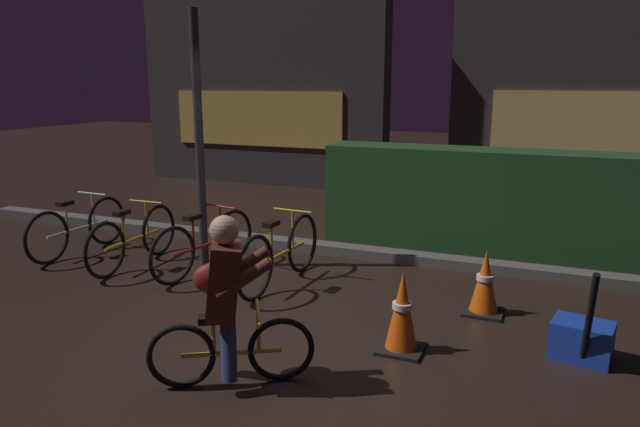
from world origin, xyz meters
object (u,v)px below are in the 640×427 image
(traffic_cone_near, at_px, (402,312))
(street_post, at_px, (199,142))
(parked_bike_left_mid, at_px, (133,238))
(parked_bike_center_left, at_px, (205,244))
(parked_bike_leftmost, at_px, (78,228))
(traffic_cone_far, at_px, (485,283))
(blue_crate, at_px, (582,340))
(cyclist, at_px, (226,301))
(parked_bike_center_right, at_px, (280,253))
(closed_umbrella, at_px, (589,321))

(traffic_cone_near, bearing_deg, street_post, 154.39)
(parked_bike_left_mid, relative_size, traffic_cone_near, 2.35)
(parked_bike_center_left, xyz_separation_m, traffic_cone_near, (2.54, -1.06, -0.01))
(parked_bike_leftmost, bearing_deg, traffic_cone_far, -88.38)
(blue_crate, bearing_deg, parked_bike_left_mid, 173.28)
(parked_bike_center_left, distance_m, cyclist, 2.55)
(parked_bike_leftmost, height_order, parked_bike_center_right, parked_bike_center_right)
(closed_umbrella, bearing_deg, parked_bike_center_left, -106.23)
(street_post, xyz_separation_m, blue_crate, (4.05, -0.90, -1.30))
(parked_bike_left_mid, bearing_deg, traffic_cone_far, -89.62)
(parked_bike_left_mid, bearing_deg, closed_umbrella, -100.34)
(street_post, bearing_deg, parked_bike_leftmost, -173.45)
(traffic_cone_far, bearing_deg, street_post, 175.43)
(blue_crate, xyz_separation_m, closed_umbrella, (0.02, -0.25, 0.26))
(traffic_cone_far, bearing_deg, cyclist, -127.49)
(traffic_cone_far, height_order, closed_umbrella, closed_umbrella)
(street_post, xyz_separation_m, closed_umbrella, (4.07, -1.15, -1.04))
(parked_bike_center_left, xyz_separation_m, traffic_cone_far, (3.06, -0.02, -0.04))
(traffic_cone_near, distance_m, blue_crate, 1.41)
(parked_bike_left_mid, distance_m, traffic_cone_far, 3.98)
(street_post, bearing_deg, traffic_cone_near, -25.61)
(blue_crate, distance_m, closed_umbrella, 0.36)
(parked_bike_center_left, height_order, cyclist, cyclist)
(traffic_cone_near, bearing_deg, traffic_cone_far, 63.42)
(parked_bike_leftmost, xyz_separation_m, closed_umbrella, (5.78, -0.95, 0.08))
(blue_crate, bearing_deg, street_post, 167.48)
(parked_bike_left_mid, relative_size, closed_umbrella, 1.86)
(closed_umbrella, bearing_deg, traffic_cone_near, -86.78)
(traffic_cone_near, relative_size, closed_umbrella, 0.79)
(parked_bike_left_mid, xyz_separation_m, parked_bike_center_right, (1.88, 0.05, 0.02))
(blue_crate, distance_m, cyclist, 2.77)
(cyclist, xyz_separation_m, closed_umbrella, (2.38, 1.12, -0.22))
(parked_bike_center_right, bearing_deg, closed_umbrella, -102.51)
(traffic_cone_near, height_order, closed_umbrella, closed_umbrella)
(traffic_cone_far, distance_m, cyclist, 2.56)
(blue_crate, relative_size, cyclist, 0.35)
(street_post, height_order, blue_crate, street_post)
(parked_bike_center_right, height_order, closed_umbrella, closed_umbrella)
(parked_bike_left_mid, relative_size, cyclist, 1.27)
(traffic_cone_far, bearing_deg, traffic_cone_near, -116.58)
(parked_bike_leftmost, height_order, closed_umbrella, closed_umbrella)
(parked_bike_leftmost, distance_m, blue_crate, 5.81)
(parked_bike_left_mid, relative_size, parked_bike_center_right, 0.95)
(parked_bike_center_right, relative_size, traffic_cone_far, 2.71)
(parked_bike_leftmost, height_order, cyclist, cyclist)
(street_post, height_order, parked_bike_leftmost, street_post)
(parked_bike_left_mid, distance_m, closed_umbrella, 4.88)
(parked_bike_left_mid, xyz_separation_m, closed_umbrella, (4.81, -0.81, 0.08))
(street_post, distance_m, cyclist, 2.95)
(parked_bike_left_mid, bearing_deg, street_post, -66.43)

